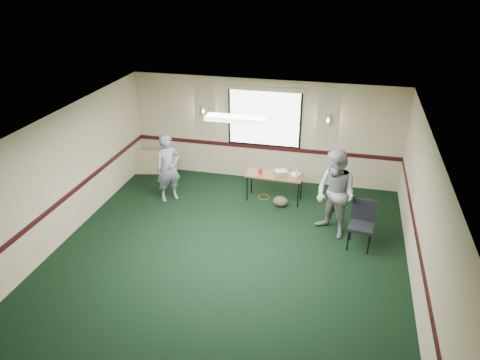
% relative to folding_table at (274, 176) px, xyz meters
% --- Properties ---
extents(ground, '(8.00, 8.00, 0.00)m').
position_rel_folding_table_xyz_m(ground, '(-0.49, -2.84, -0.63)').
color(ground, black).
rests_on(ground, ground).
extents(room_shell, '(8.00, 8.02, 8.00)m').
position_rel_folding_table_xyz_m(room_shell, '(-0.49, -0.71, 0.95)').
color(room_shell, '#C4B78E').
rests_on(room_shell, ground).
extents(folding_table, '(1.38, 0.60, 0.68)m').
position_rel_folding_table_xyz_m(folding_table, '(0.00, 0.00, 0.00)').
color(folding_table, '#572D19').
rests_on(folding_table, ground).
extents(projector, '(0.38, 0.35, 0.10)m').
position_rel_folding_table_xyz_m(projector, '(0.14, 0.04, 0.10)').
color(projector, gray).
rests_on(projector, folding_table).
extents(game_console, '(0.22, 0.18, 0.05)m').
position_rel_folding_table_xyz_m(game_console, '(0.50, 0.07, 0.07)').
color(game_console, white).
rests_on(game_console, folding_table).
extents(red_cup, '(0.09, 0.09, 0.13)m').
position_rel_folding_table_xyz_m(red_cup, '(-0.35, 0.01, 0.12)').
color(red_cup, red).
rests_on(red_cup, folding_table).
extents(water_bottle, '(0.06, 0.06, 0.20)m').
position_rel_folding_table_xyz_m(water_bottle, '(0.53, -0.05, 0.15)').
color(water_bottle, '#96D0F6').
rests_on(water_bottle, folding_table).
extents(duffel_bag, '(0.38, 0.30, 0.25)m').
position_rel_folding_table_xyz_m(duffel_bag, '(0.21, -0.29, -0.51)').
color(duffel_bag, '#454327').
rests_on(duffel_bag, ground).
extents(cable_coil, '(0.30, 0.30, 0.01)m').
position_rel_folding_table_xyz_m(cable_coil, '(-0.26, 0.07, -0.62)').
color(cable_coil, '#BB3E17').
rests_on(cable_coil, ground).
extents(folded_table, '(1.29, 0.47, 0.65)m').
position_rel_folding_table_xyz_m(folded_table, '(-3.49, 0.76, -0.30)').
color(folded_table, tan).
rests_on(folded_table, ground).
extents(conference_chair, '(0.54, 0.56, 1.00)m').
position_rel_folding_table_xyz_m(conference_chair, '(2.07, -1.54, -0.05)').
color(conference_chair, black).
rests_on(conference_chair, ground).
extents(person_left, '(0.72, 0.70, 1.67)m').
position_rel_folding_table_xyz_m(person_left, '(-2.51, -0.54, 0.20)').
color(person_left, '#3B5182').
rests_on(person_left, ground).
extents(person_right, '(1.18, 1.15, 1.91)m').
position_rel_folding_table_xyz_m(person_right, '(1.49, -1.25, 0.33)').
color(person_right, '#7697B7').
rests_on(person_right, ground).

